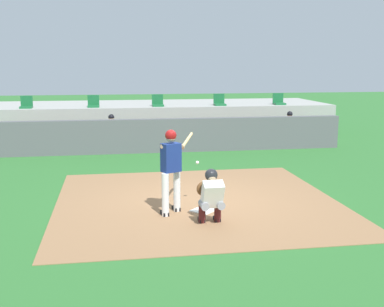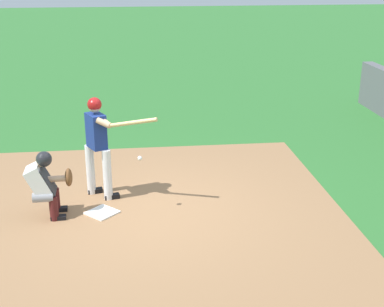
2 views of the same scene
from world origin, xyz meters
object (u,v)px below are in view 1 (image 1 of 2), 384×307
dugout_player_1 (290,127)px  stadium_seat_1 (93,104)px  stadium_seat_2 (158,103)px  stadium_seat_0 (26,105)px  dugout_player_0 (112,131)px  stadium_seat_4 (279,101)px  catcher_crouched (211,194)px  batter_at_plate (172,166)px  stadium_seat_3 (220,102)px  home_plate (203,210)px

dugout_player_1 → stadium_seat_1: stadium_seat_1 is taller
dugout_player_1 → stadium_seat_2: size_ratio=2.71×
stadium_seat_0 → stadium_seat_1: 2.60m
dugout_player_0 → stadium_seat_1: (-0.70, 2.03, 0.86)m
stadium_seat_1 → stadium_seat_4: 7.80m
catcher_crouched → stadium_seat_2: size_ratio=3.89×
catcher_crouched → stadium_seat_4: stadium_seat_4 is taller
stadium_seat_0 → stadium_seat_1: bearing=0.0°
stadium_seat_2 → dugout_player_0: bearing=-133.1°
catcher_crouched → stadium_seat_2: stadium_seat_2 is taller
dugout_player_0 → stadium_seat_1: size_ratio=2.71×
batter_at_plate → dugout_player_1: batter_at_plate is taller
stadium_seat_3 → catcher_crouched: bearing=-103.3°
home_plate → batter_at_plate: 1.22m
stadium_seat_0 → stadium_seat_4: same height
stadium_seat_0 → batter_at_plate: bearing=-66.1°
batter_at_plate → stadium_seat_4: bearing=60.1°
dugout_player_0 → stadium_seat_4: stadium_seat_4 is taller
batter_at_plate → stadium_seat_1: size_ratio=3.76×
catcher_crouched → dugout_player_0: dugout_player_0 is taller
home_plate → dugout_player_0: dugout_player_0 is taller
catcher_crouched → stadium_seat_1: (-2.59, 11.02, 0.93)m
home_plate → stadium_seat_4: (5.20, 10.18, 1.51)m
batter_at_plate → dugout_player_1: bearing=55.2°
stadium_seat_2 → stadium_seat_3: 2.60m
stadium_seat_4 → stadium_seat_2: bearing=180.0°
catcher_crouched → stadium_seat_1: 11.36m
home_plate → stadium_seat_0: stadium_seat_0 is taller
dugout_player_0 → stadium_seat_1: stadium_seat_1 is taller
stadium_seat_2 → home_plate: bearing=-90.0°
batter_at_plate → stadium_seat_2: (0.68, 10.21, 0.50)m
dugout_player_0 → dugout_player_1: same height
batter_at_plate → stadium_seat_0: 11.18m
dugout_player_1 → stadium_seat_0: stadium_seat_0 is taller
batter_at_plate → stadium_seat_2: size_ratio=3.76×
stadium_seat_1 → home_plate: bearing=-75.7°
stadium_seat_0 → stadium_seat_1: (2.60, 0.00, 0.00)m
catcher_crouched → dugout_player_0: size_ratio=1.44×
catcher_crouched → stadium_seat_2: 11.06m
stadium_seat_2 → stadium_seat_4: bearing=0.0°
batter_at_plate → stadium_seat_3: 10.74m
batter_at_plate → catcher_crouched: batter_at_plate is taller
home_plate → dugout_player_0: (-1.90, 8.14, 0.65)m
stadium_seat_0 → stadium_seat_3: 7.80m
stadium_seat_3 → stadium_seat_1: bearing=180.0°
stadium_seat_1 → stadium_seat_2: bearing=0.0°
home_plate → batter_at_plate: bearing=-177.2°
dugout_player_0 → stadium_seat_1: bearing=108.9°
batter_at_plate → home_plate: bearing=2.8°
home_plate → batter_at_plate: batter_at_plate is taller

